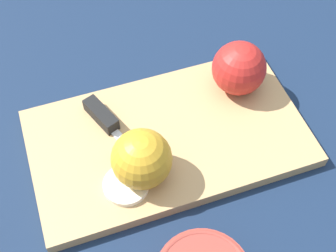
{
  "coord_description": "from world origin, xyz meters",
  "views": [
    {
      "loc": [
        0.11,
        0.37,
        0.57
      ],
      "look_at": [
        0.0,
        0.0,
        0.04
      ],
      "focal_mm": 50.0,
      "sensor_mm": 36.0,
      "label": 1
    }
  ],
  "objects": [
    {
      "name": "apple_half_left",
      "position": [
        -0.13,
        -0.06,
        0.06
      ],
      "size": [
        0.08,
        0.08,
        0.08
      ],
      "rotation": [
        0.0,
        0.0,
        1.58
      ],
      "color": "red",
      "rests_on": "cutting_board"
    },
    {
      "name": "knife",
      "position": [
        0.08,
        -0.05,
        0.03
      ],
      "size": [
        0.07,
        0.14,
        0.02
      ],
      "rotation": [
        0.0,
        0.0,
        1.99
      ],
      "color": "silver",
      "rests_on": "cutting_board"
    },
    {
      "name": "ground_plane",
      "position": [
        0.0,
        0.0,
        0.0
      ],
      "size": [
        4.0,
        4.0,
        0.0
      ],
      "primitive_type": "plane",
      "color": "#14233D"
    },
    {
      "name": "apple_slice",
      "position": [
        0.08,
        0.07,
        0.02
      ],
      "size": [
        0.06,
        0.06,
        0.01
      ],
      "color": "#EFE5C6",
      "rests_on": "cutting_board"
    },
    {
      "name": "apple_half_right",
      "position": [
        0.05,
        0.05,
        0.06
      ],
      "size": [
        0.08,
        0.08,
        0.08
      ],
      "rotation": [
        0.0,
        0.0,
        2.82
      ],
      "color": "gold",
      "rests_on": "cutting_board"
    },
    {
      "name": "cutting_board",
      "position": [
        0.0,
        0.0,
        0.01
      ],
      "size": [
        0.4,
        0.24,
        0.02
      ],
      "color": "tan",
      "rests_on": "ground_plane"
    }
  ]
}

